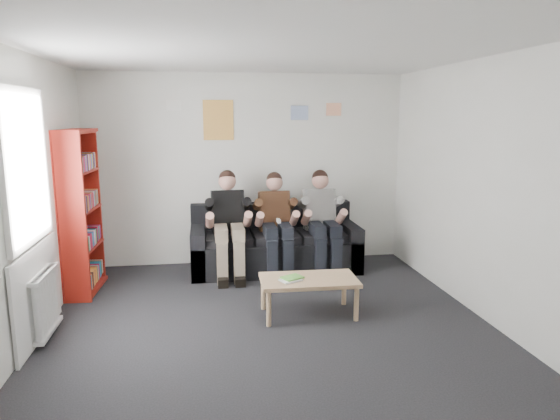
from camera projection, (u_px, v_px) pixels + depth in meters
The scene contains 14 objects.
room_shell at pixel (271, 197), 4.71m from camera, with size 5.00×5.00×5.00m.
sofa at pixel (274, 246), 6.96m from camera, with size 2.28×0.93×0.88m.
bookshelf at pixel (82, 212), 5.95m from camera, with size 0.29×0.88×1.96m.
coffee_table at pixel (309, 283), 5.31m from camera, with size 1.02×0.56×0.41m.
game_cases at pixel (291, 279), 5.23m from camera, with size 0.23×0.19×0.03m.
person_left at pixel (229, 225), 6.59m from camera, with size 0.43×0.92×1.40m.
person_middle at pixel (276, 224), 6.69m from camera, with size 0.41×0.88×1.36m.
person_right at pixel (323, 222), 6.78m from camera, with size 0.42×0.90×1.38m.
radiator at pixel (46, 303), 4.77m from camera, with size 0.10×0.64×0.60m.
window at pixel (31, 234), 4.63m from camera, with size 0.05×1.30×2.36m.
poster_large at pixel (218, 120), 6.94m from camera, with size 0.42×0.01×0.55m, color #E3DE50.
poster_blue at pixel (299, 113), 7.09m from camera, with size 0.25×0.01×0.20m, color #3C70CC.
poster_pink at pixel (334, 109), 7.16m from camera, with size 0.22×0.01×0.18m, color #D2419B.
poster_sign at pixel (174, 105), 6.81m from camera, with size 0.20×0.01×0.14m, color white.
Camera 1 is at (-0.63, -4.61, 2.11)m, focal length 32.00 mm.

